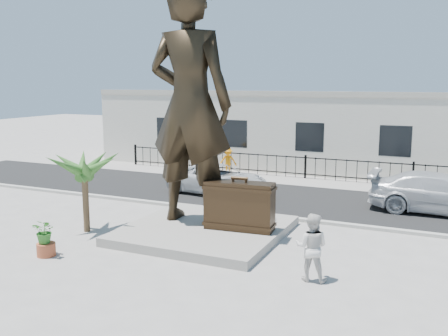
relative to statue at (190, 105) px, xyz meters
The scene contains 16 objects.
ground 5.02m from the statue, 57.07° to the right, with size 100.00×100.00×0.00m, color #9E9991.
street 7.60m from the statue, 78.08° to the left, with size 40.00×7.00×0.01m, color black.
curb 5.22m from the statue, 63.32° to the left, with size 40.00×0.25×0.12m, color #A5A399.
far_sidewalk 11.04m from the statue, 82.77° to the left, with size 40.00×2.50×0.02m, color #9E9991.
plinth 4.39m from the statue, 31.07° to the right, with size 5.20×5.20×0.30m, color gray.
fence 11.57m from the statue, 83.30° to the left, with size 22.00×0.10×1.20m, color black.
building 15.25m from the statue, 85.16° to the left, with size 28.00×7.00×4.40m, color silver.
statue is the anchor object (origin of this frame).
suitcase 3.89m from the statue, ahead, with size 2.31×0.74×1.63m, color black.
tourist 6.86m from the statue, 29.39° to the right, with size 0.89×0.69×1.83m, color silver.
car_white 6.79m from the statue, 105.05° to the left, with size 2.30×4.98×1.38m, color silver.
car_silver 10.70m from the statue, 36.56° to the left, with size 2.23×5.48×1.59m, color silver.
worker 11.24m from the statue, 106.64° to the left, with size 0.98×0.57×1.52m, color orange.
palm_tree 5.77m from the statue, 150.42° to the right, with size 1.80×1.80×3.20m, color #2B5820, non-canonical shape.
planter 6.64m from the statue, 121.63° to the right, with size 0.56×0.56×0.40m, color #A64B2C.
shrub 6.28m from the statue, 121.63° to the right, with size 0.68×0.59×0.76m, color #2E7024.
Camera 1 is at (6.91, -13.37, 5.24)m, focal length 40.00 mm.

